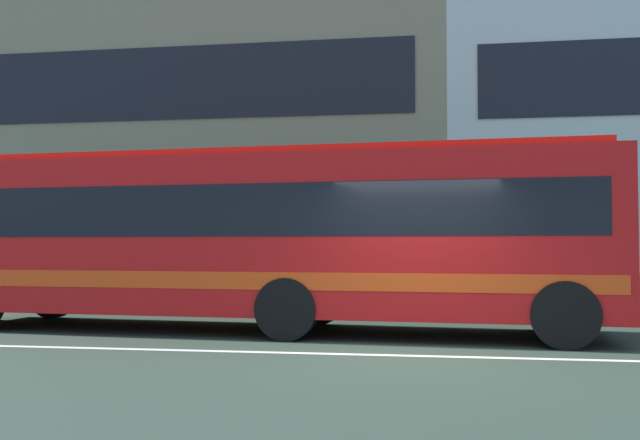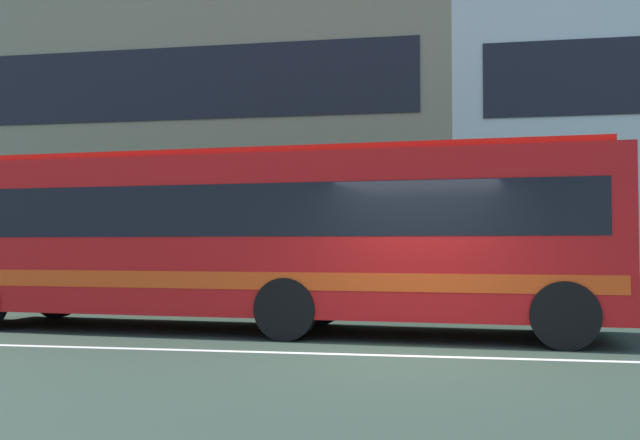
{
  "view_description": "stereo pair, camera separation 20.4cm",
  "coord_description": "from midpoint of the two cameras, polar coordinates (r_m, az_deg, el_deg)",
  "views": [
    {
      "loc": [
        0.21,
        -9.75,
        1.51
      ],
      "look_at": [
        -1.61,
        1.97,
        1.94
      ],
      "focal_mm": 39.49,
      "sensor_mm": 36.0,
      "label": 1
    },
    {
      "loc": [
        0.41,
        -9.71,
        1.51
      ],
      "look_at": [
        -1.61,
        1.97,
        1.94
      ],
      "focal_mm": 39.49,
      "sensor_mm": 36.0,
      "label": 2
    }
  ],
  "objects": [
    {
      "name": "hedge_row_far",
      "position": [
        16.07,
        4.0,
        -5.8
      ],
      "size": [
        22.52,
        1.1,
        0.93
      ],
      "primitive_type": "cube",
      "color": "#35632E",
      "rests_on": "ground_plane"
    },
    {
      "name": "transit_bus",
      "position": [
        12.55,
        -5.04,
        -1.07
      ],
      "size": [
        12.06,
        3.32,
        3.13
      ],
      "color": "red",
      "rests_on": "ground_plane"
    },
    {
      "name": "apartment_block_left",
      "position": [
        26.74,
        -14.87,
        6.52
      ],
      "size": [
        22.15,
        8.76,
        10.95
      ],
      "color": "gray",
      "rests_on": "ground_plane"
    },
    {
      "name": "lane_centre_line",
      "position": [
        9.85,
        7.03,
        -10.87
      ],
      "size": [
        60.0,
        0.16,
        0.01
      ],
      "primitive_type": "cube",
      "color": "silver",
      "rests_on": "ground_plane"
    },
    {
      "name": "ground_plane",
      "position": [
        9.85,
        7.03,
        -10.89
      ],
      "size": [
        160.0,
        160.0,
        0.0
      ],
      "primitive_type": "plane",
      "color": "#2B3A2E"
    }
  ]
}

